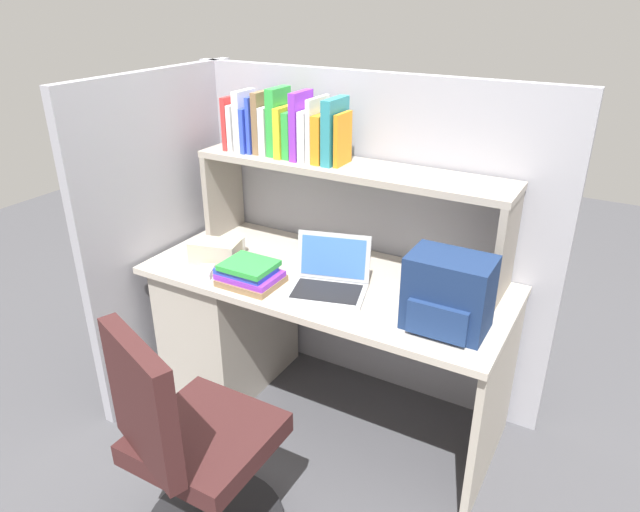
{
  "coord_description": "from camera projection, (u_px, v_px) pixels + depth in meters",
  "views": [
    {
      "loc": [
        1.08,
        -1.96,
        1.87
      ],
      "look_at": [
        0.0,
        -0.05,
        0.85
      ],
      "focal_mm": 32.4,
      "sensor_mm": 36.0,
      "label": 1
    }
  ],
  "objects": [
    {
      "name": "computer_mouse",
      "position": [
        206.0,
        272.0,
        2.52
      ],
      "size": [
        0.1,
        0.12,
        0.03
      ],
      "primitive_type": "cube",
      "rotation": [
        0.0,
        0.0,
        0.45
      ],
      "color": "silver",
      "rests_on": "desk"
    },
    {
      "name": "ground_plane",
      "position": [
        325.0,
        410.0,
        2.82
      ],
      "size": [
        8.0,
        8.0,
        0.0
      ],
      "primitive_type": "plane",
      "color": "#4C4C51"
    },
    {
      "name": "tissue_box",
      "position": [
        215.0,
        252.0,
        2.63
      ],
      "size": [
        0.24,
        0.17,
        0.1
      ],
      "primitive_type": "cube",
      "rotation": [
        0.0,
        0.0,
        0.25
      ],
      "color": "#BFB299",
      "rests_on": "desk"
    },
    {
      "name": "reference_books_on_shelf",
      "position": [
        287.0,
        128.0,
        2.57
      ],
      "size": [
        0.6,
        0.19,
        0.3
      ],
      "color": "red",
      "rests_on": "overhead_hutch"
    },
    {
      "name": "overhead_hutch",
      "position": [
        348.0,
        187.0,
        2.52
      ],
      "size": [
        1.44,
        0.28,
        0.45
      ],
      "color": "gray",
      "rests_on": "desk"
    },
    {
      "name": "office_chair",
      "position": [
        193.0,
        458.0,
        2.0
      ],
      "size": [
        0.53,
        0.55,
        0.93
      ],
      "rotation": [
        0.0,
        0.0,
        2.78
      ],
      "color": "black",
      "rests_on": "ground_plane"
    },
    {
      "name": "desk_book_stack",
      "position": [
        249.0,
        274.0,
        2.43
      ],
      "size": [
        0.25,
        0.2,
        0.1
      ],
      "color": "olive",
      "rests_on": "desk"
    },
    {
      "name": "desk",
      "position": [
        256.0,
        318.0,
        2.82
      ],
      "size": [
        1.6,
        0.7,
        0.73
      ],
      "color": "beige",
      "rests_on": "ground_plane"
    },
    {
      "name": "paper_cup",
      "position": [
        237.0,
        245.0,
        2.71
      ],
      "size": [
        0.08,
        0.08,
        0.09
      ],
      "primitive_type": "cylinder",
      "color": "white",
      "rests_on": "desk"
    },
    {
      "name": "backpack",
      "position": [
        448.0,
        294.0,
        2.08
      ],
      "size": [
        0.3,
        0.23,
        0.28
      ],
      "color": "navy",
      "rests_on": "desk"
    },
    {
      "name": "laptop",
      "position": [
        330.0,
        279.0,
        2.38
      ],
      "size": [
        0.37,
        0.33,
        0.22
      ],
      "color": "#B7BABF",
      "rests_on": "desk"
    },
    {
      "name": "cubicle_partition_rear",
      "position": [
        364.0,
        237.0,
        2.79
      ],
      "size": [
        1.84,
        0.05,
        1.55
      ],
      "primitive_type": "cube",
      "color": "#9E9EA8",
      "rests_on": "ground_plane"
    },
    {
      "name": "cubicle_partition_left",
      "position": [
        170.0,
        234.0,
        2.83
      ],
      "size": [
        0.05,
        1.06,
        1.55
      ],
      "primitive_type": "cube",
      "color": "#9E9EA8",
      "rests_on": "ground_plane"
    }
  ]
}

